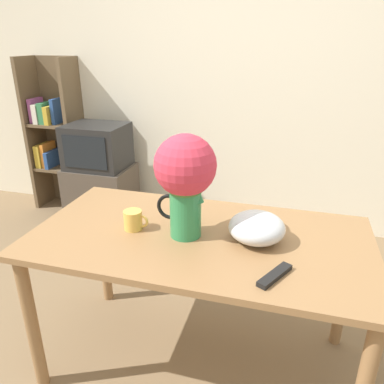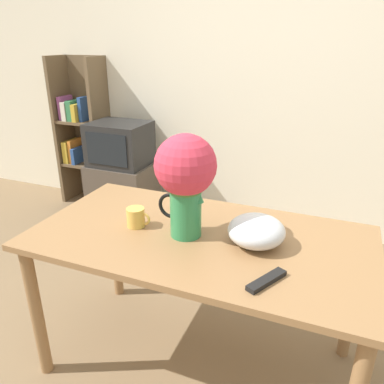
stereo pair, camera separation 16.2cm
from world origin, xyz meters
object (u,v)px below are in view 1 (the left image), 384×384
at_px(white_bowl, 257,228).
at_px(tv_set, 97,146).
at_px(flower_vase, 185,175).
at_px(coffee_mug, 134,220).

xyz_separation_m(white_bowl, tv_set, (-1.53, 1.33, -0.10)).
relative_size(white_bowl, tv_set, 0.50).
height_order(flower_vase, white_bowl, flower_vase).
bearing_deg(tv_set, flower_vase, -48.30).
xyz_separation_m(flower_vase, white_bowl, (0.32, 0.03, -0.22)).
height_order(coffee_mug, tv_set, tv_set).
bearing_deg(coffee_mug, tv_set, 125.02).
bearing_deg(white_bowl, tv_set, 139.03).
distance_m(flower_vase, tv_set, 1.85).
bearing_deg(flower_vase, coffee_mug, -177.46).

